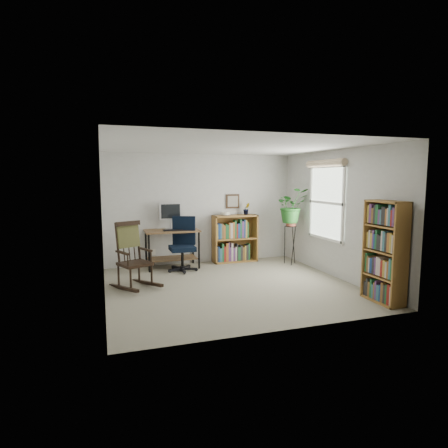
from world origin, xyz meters
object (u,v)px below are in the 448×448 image
object	(u,v)px
desk	(172,249)
low_bookshelf	(235,239)
rocking_chair	(135,255)
office_chair	(182,244)
tall_bookshelf	(385,252)

from	to	relation	value
desk	low_bookshelf	distance (m)	1.46
rocking_chair	low_bookshelf	bearing A→B (deg)	6.07
desk	low_bookshelf	size ratio (longest dim) A/B	1.05
desk	office_chair	world-z (taller)	office_chair
rocking_chair	low_bookshelf	xyz separation A→B (m)	(2.32, 1.38, -0.05)
office_chair	tall_bookshelf	xyz separation A→B (m)	(2.50, -2.84, 0.21)
rocking_chair	tall_bookshelf	xyz separation A→B (m)	(3.51, -1.94, 0.19)
rocking_chair	desk	bearing A→B (deg)	30.58
desk	tall_bookshelf	bearing A→B (deg)	-50.47
tall_bookshelf	desk	bearing A→B (deg)	129.53
tall_bookshelf	rocking_chair	bearing A→B (deg)	151.09
desk	rocking_chair	bearing A→B (deg)	-124.77
low_bookshelf	tall_bookshelf	bearing A→B (deg)	-70.22
office_chair	rocking_chair	distance (m)	1.36
office_chair	rocking_chair	world-z (taller)	rocking_chair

